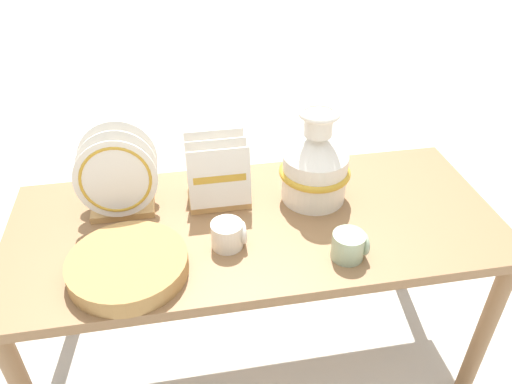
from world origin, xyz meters
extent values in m
plane|color=beige|center=(0.00, 0.00, 0.00)|extent=(14.00, 14.00, 0.00)
cube|color=olive|center=(0.00, 0.00, 0.68)|extent=(1.55, 0.66, 0.03)
cylinder|color=olive|center=(0.72, -0.28, 0.33)|extent=(0.06, 0.06, 0.66)
cylinder|color=olive|center=(-0.72, 0.28, 0.33)|extent=(0.06, 0.06, 0.66)
cylinder|color=olive|center=(0.72, 0.28, 0.33)|extent=(0.06, 0.06, 0.66)
cylinder|color=white|center=(0.21, 0.09, 0.78)|extent=(0.21, 0.21, 0.16)
cone|color=white|center=(0.21, 0.09, 0.90)|extent=(0.21, 0.21, 0.07)
cylinder|color=white|center=(0.21, 0.09, 0.97)|extent=(0.09, 0.09, 0.07)
torus|color=white|center=(0.21, 0.09, 1.01)|extent=(0.13, 0.13, 0.02)
torus|color=gold|center=(0.21, 0.09, 0.80)|extent=(0.23, 0.23, 0.02)
cube|color=tan|center=(-0.41, 0.14, 0.71)|extent=(0.20, 0.15, 0.02)
cylinder|color=tan|center=(-0.48, 0.20, 0.75)|extent=(0.01, 0.01, 0.07)
cylinder|color=tan|center=(-0.34, 0.20, 0.75)|extent=(0.01, 0.01, 0.07)
cylinder|color=white|center=(-0.41, 0.08, 0.84)|extent=(0.25, 0.05, 0.25)
torus|color=gold|center=(-0.41, 0.08, 0.85)|extent=(0.22, 0.04, 0.21)
cylinder|color=white|center=(-0.41, 0.14, 0.84)|extent=(0.25, 0.05, 0.25)
cylinder|color=white|center=(-0.41, 0.21, 0.84)|extent=(0.25, 0.05, 0.25)
cube|color=tan|center=(-0.10, 0.14, 0.71)|extent=(0.20, 0.15, 0.02)
cylinder|color=tan|center=(-0.17, 0.19, 0.75)|extent=(0.01, 0.01, 0.07)
cylinder|color=tan|center=(-0.03, 0.19, 0.75)|extent=(0.01, 0.01, 0.07)
cube|color=white|center=(-0.10, 0.07, 0.82)|extent=(0.20, 0.04, 0.19)
cube|color=white|center=(-0.10, 0.14, 0.82)|extent=(0.20, 0.04, 0.19)
cube|color=white|center=(-0.10, 0.20, 0.82)|extent=(0.20, 0.04, 0.19)
cube|color=gold|center=(-0.10, 0.07, 0.82)|extent=(0.17, 0.01, 0.02)
cylinder|color=#AD7F47|center=(-0.39, -0.17, 0.70)|extent=(0.33, 0.33, 0.01)
cylinder|color=#AD7F47|center=(-0.39, -0.17, 0.71)|extent=(0.33, 0.33, 0.01)
cylinder|color=#AD7F47|center=(-0.39, -0.17, 0.72)|extent=(0.33, 0.33, 0.01)
cylinder|color=#AD7F47|center=(-0.39, -0.17, 0.73)|extent=(0.33, 0.33, 0.01)
cylinder|color=#AD7F47|center=(-0.39, -0.17, 0.73)|extent=(0.33, 0.33, 0.01)
cylinder|color=#AD7F47|center=(-0.39, -0.17, 0.74)|extent=(0.33, 0.33, 0.01)
cylinder|color=#9EB28E|center=(0.23, -0.21, 0.73)|extent=(0.09, 0.09, 0.08)
torus|color=#9EB28E|center=(0.28, -0.21, 0.74)|extent=(0.02, 0.07, 0.07)
cylinder|color=silver|center=(-0.10, -0.10, 0.73)|extent=(0.09, 0.09, 0.08)
torus|color=silver|center=(-0.06, -0.10, 0.74)|extent=(0.02, 0.07, 0.07)
camera|label=1|loc=(-0.22, -1.22, 1.68)|focal=35.00mm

